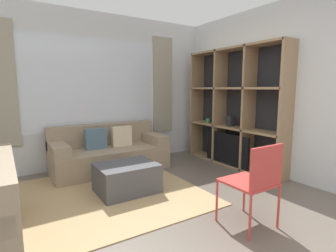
{
  "coord_description": "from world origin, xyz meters",
  "views": [
    {
      "loc": [
        -1.4,
        -1.32,
        1.39
      ],
      "look_at": [
        0.59,
        1.83,
        0.85
      ],
      "focal_mm": 28.0,
      "sensor_mm": 36.0,
      "label": 1
    }
  ],
  "objects_px": {
    "shelving_unit": "(235,111)",
    "couch_main": "(109,153)",
    "ottoman": "(127,178)",
    "folding_chair": "(255,178)"
  },
  "relations": [
    {
      "from": "shelving_unit",
      "to": "couch_main",
      "type": "distance_m",
      "value": 2.32
    },
    {
      "from": "couch_main",
      "to": "ottoman",
      "type": "height_order",
      "value": "couch_main"
    },
    {
      "from": "couch_main",
      "to": "ottoman",
      "type": "xyz_separation_m",
      "value": [
        -0.15,
        -1.07,
        -0.09
      ]
    },
    {
      "from": "shelving_unit",
      "to": "folding_chair",
      "type": "xyz_separation_m",
      "value": [
        -1.47,
        -1.69,
        -0.47
      ]
    },
    {
      "from": "shelving_unit",
      "to": "folding_chair",
      "type": "bearing_deg",
      "value": -131.11
    },
    {
      "from": "shelving_unit",
      "to": "ottoman",
      "type": "xyz_separation_m",
      "value": [
        -2.16,
        -0.16,
        -0.79
      ]
    },
    {
      "from": "shelving_unit",
      "to": "folding_chair",
      "type": "relative_size",
      "value": 2.41
    },
    {
      "from": "shelving_unit",
      "to": "ottoman",
      "type": "height_order",
      "value": "shelving_unit"
    },
    {
      "from": "couch_main",
      "to": "folding_chair",
      "type": "height_order",
      "value": "folding_chair"
    },
    {
      "from": "shelving_unit",
      "to": "couch_main",
      "type": "bearing_deg",
      "value": 155.48
    }
  ]
}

